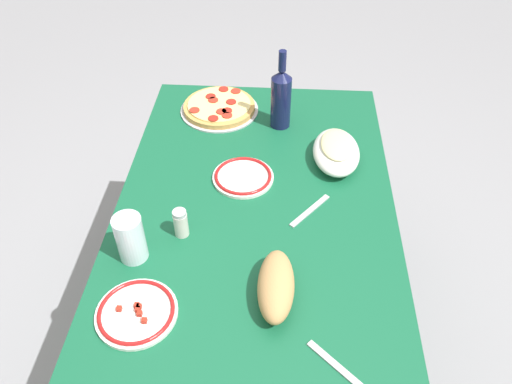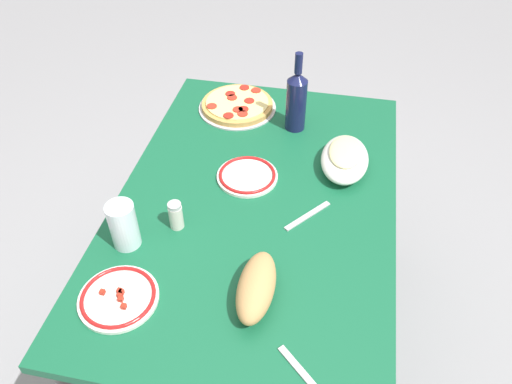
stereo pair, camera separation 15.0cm
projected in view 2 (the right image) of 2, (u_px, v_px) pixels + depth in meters
ground_plane at (256, 334)px, 2.03m from camera, size 8.00×8.00×0.00m
dining_table at (256, 229)px, 1.61m from camera, size 1.27×0.83×0.75m
pepperoni_pizza at (237, 105)px, 1.87m from camera, size 0.29×0.29×0.03m
baked_pasta_dish at (345, 158)px, 1.61m from camera, size 0.24×0.15×0.08m
wine_bottle at (296, 100)px, 1.72m from camera, size 0.07×0.07×0.29m
water_glass at (124, 225)px, 1.35m from camera, size 0.08×0.08×0.14m
side_plate_near at (118, 297)px, 1.26m from camera, size 0.20×0.20×0.02m
side_plate_far at (247, 176)px, 1.59m from camera, size 0.19×0.19×0.02m
bread_loaf at (256, 287)px, 1.24m from camera, size 0.22×0.09×0.08m
spice_shaker at (176, 215)px, 1.42m from camera, size 0.04×0.04×0.09m
fork_left at (304, 375)px, 1.11m from camera, size 0.13×0.14×0.00m
fork_right at (308, 216)px, 1.47m from camera, size 0.14×0.12×0.00m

